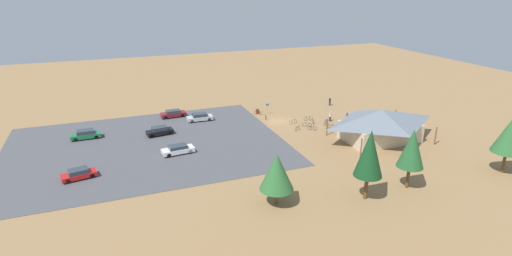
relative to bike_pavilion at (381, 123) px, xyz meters
name	(u,v)px	position (x,y,z in m)	size (l,w,h in m)	color
ground	(278,121)	(11.45, -14.24, -2.89)	(160.00, 160.00, 0.00)	#937047
parking_lot_asphalt	(147,146)	(35.32, -10.88, -2.86)	(41.76, 31.70, 0.05)	#4C4C51
bike_pavilion	(381,123)	(0.00, 0.00, 0.00)	(14.16, 9.99, 5.08)	beige
trash_bin	(257,111)	(13.28, -20.08, -2.44)	(0.60, 0.60, 0.90)	brown
lot_sign	(267,107)	(11.62, -19.03, -1.48)	(0.56, 0.08, 2.20)	#99999E
pine_mideast	(277,172)	(23.56, 12.38, 1.17)	(3.89, 3.89, 6.22)	brown
pine_far_east	(412,149)	(6.88, 14.56, 2.31)	(3.20, 3.20, 7.64)	brown
pine_far_west	(370,154)	(13.30, 14.99, 2.83)	(3.28, 3.28, 8.54)	brown
pine_west	(510,135)	(-7.92, 15.72, 2.45)	(3.98, 3.98, 7.77)	brown
bicycle_silver_yard_front	(313,122)	(6.15, -10.68, -2.55)	(0.66, 1.56, 0.74)	black
bicycle_white_lone_east	(293,122)	(9.48, -12.04, -2.52)	(1.68, 0.59, 0.81)	black
bicycle_teal_near_sign	(308,119)	(6.05, -12.77, -2.51)	(1.69, 0.56, 0.87)	black
bicycle_purple_edge_north	(312,128)	(7.84, -7.90, -2.54)	(1.32, 0.98, 0.76)	black
bicycle_red_trailside	(258,113)	(13.39, -19.38, -2.53)	(1.40, 0.96, 0.80)	black
bicycle_orange_edge_south	(298,128)	(10.28, -8.70, -2.52)	(1.44, 0.92, 0.83)	black
bicycle_blue_front_row	(266,117)	(13.07, -16.30, -2.49)	(0.78, 1.57, 0.87)	black
bicycle_green_yard_left	(307,125)	(7.89, -9.78, -2.52)	(1.27, 1.20, 0.80)	black
bicycle_yellow_mid_cluster	(325,122)	(4.22, -9.73, -2.52)	(1.21, 1.18, 0.79)	black
bicycle_black_back_row	(331,126)	(4.36, -7.63, -2.52)	(1.40, 0.96, 0.79)	black
car_maroon_end_stall	(173,114)	(28.95, -23.56, -2.16)	(4.71, 2.01, 1.35)	maroon
car_white_second_row	(178,149)	(31.35, -5.94, -2.17)	(4.87, 2.32, 1.32)	white
car_black_back_corner	(160,131)	(32.73, -14.75, -2.11)	(4.49, 2.31, 1.48)	black
car_silver_mid_lot	(200,117)	(24.80, -19.61, -2.14)	(4.69, 1.91, 1.42)	#BCBCC1
car_red_by_curb	(79,174)	(44.79, -2.42, -2.17)	(4.49, 2.57, 1.34)	red
car_green_far_end	(86,134)	(44.17, -17.42, -2.12)	(4.61, 1.94, 1.46)	#1E6B3D
visitor_crossing_yard	(330,117)	(2.57, -10.92, -1.99)	(0.36, 0.39, 1.72)	#2D3347
visitor_by_pavilion	(347,116)	(-0.24, -9.77, -1.91)	(0.36, 0.36, 1.86)	#2D3347
visitor_at_bikes	(330,101)	(-2.69, -19.84, -1.96)	(0.40, 0.36, 1.77)	#2D3347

